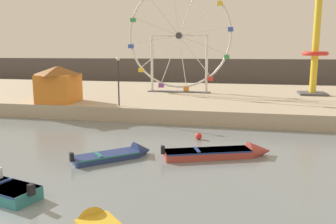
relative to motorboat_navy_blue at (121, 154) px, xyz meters
name	(u,v)px	position (x,y,z in m)	size (l,w,h in m)	color
quay_promenade	(166,97)	(-2.39, 20.98, 0.40)	(110.00, 23.88, 1.20)	#B7A88E
distant_town_skyline	(199,70)	(-2.39, 48.60, 2.01)	(140.00, 3.00, 4.40)	#564C47
motorboat_navy_blue	(121,154)	(0.00, 0.00, 0.00)	(4.01, 3.89, 1.15)	navy
motorboat_faded_red	(226,152)	(5.64, 1.45, 0.05)	(6.07, 3.34, 1.15)	#B24238
ferris_wheel_white_frame	(179,38)	(-0.96, 21.19, 7.10)	(11.84, 1.20, 12.13)	silver
drop_tower_yellow_tower	(316,44)	(13.49, 22.04, 6.37)	(2.80, 2.80, 13.75)	gold
carnival_booth_orange_canopy	(59,83)	(-10.09, 11.03, 2.72)	(3.76, 4.04, 3.29)	orange
promenade_lamp_near	(118,74)	(-3.98, 10.19, 3.68)	(0.32, 0.32, 4.13)	#2D2D33
mooring_buoy_orange	(199,136)	(3.62, 4.90, 0.03)	(0.44, 0.44, 0.44)	red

